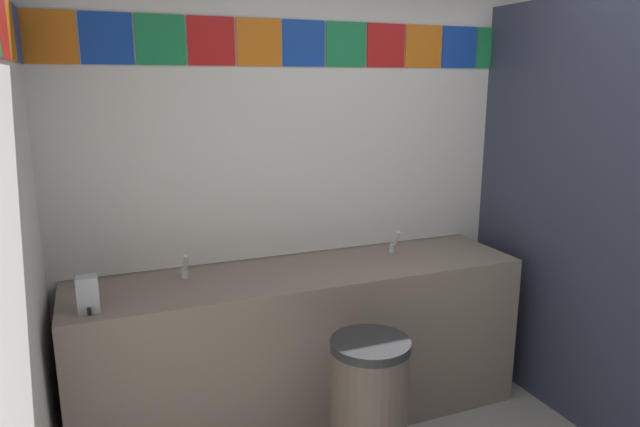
# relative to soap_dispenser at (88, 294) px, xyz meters

# --- Properties ---
(wall_back) EXTENTS (4.19, 0.09, 2.89)m
(wall_back) POSITION_rel_soap_dispenser_xyz_m (1.90, 0.51, 0.51)
(wall_back) COLOR white
(wall_back) RESTS_ON ground_plane
(vanity_counter) EXTENTS (2.37, 0.59, 0.86)m
(vanity_counter) POSITION_rel_soap_dispenser_xyz_m (1.04, 0.18, -0.50)
(vanity_counter) COLOR gray
(vanity_counter) RESTS_ON ground_plane
(faucet_left) EXTENTS (0.04, 0.10, 0.14)m
(faucet_left) POSITION_rel_soap_dispenser_xyz_m (0.45, 0.27, -0.03)
(faucet_left) COLOR silver
(faucet_left) RESTS_ON vanity_counter
(faucet_right) EXTENTS (0.04, 0.10, 0.14)m
(faucet_right) POSITION_rel_soap_dispenser_xyz_m (1.63, 0.27, -0.03)
(faucet_right) COLOR silver
(faucet_right) RESTS_ON vanity_counter
(soap_dispenser) EXTENTS (0.09, 0.09, 0.16)m
(soap_dispenser) POSITION_rel_soap_dispenser_xyz_m (0.00, 0.00, 0.00)
(soap_dispenser) COLOR #B7BABF
(soap_dispenser) RESTS_ON vanity_counter
(stall_divider) EXTENTS (0.92, 1.44, 2.26)m
(stall_divider) POSITION_rel_soap_dispenser_xyz_m (2.56, -0.51, 0.19)
(stall_divider) COLOR #33384C
(stall_divider) RESTS_ON ground_plane
(toilet) EXTENTS (0.39, 0.49, 0.74)m
(toilet) POSITION_rel_soap_dispenser_xyz_m (2.95, -0.01, -0.63)
(toilet) COLOR white
(toilet) RESTS_ON ground_plane
(trash_bin) EXTENTS (0.35, 0.35, 0.74)m
(trash_bin) POSITION_rel_soap_dispenser_xyz_m (1.11, -0.48, -0.57)
(trash_bin) COLOR brown
(trash_bin) RESTS_ON ground_plane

